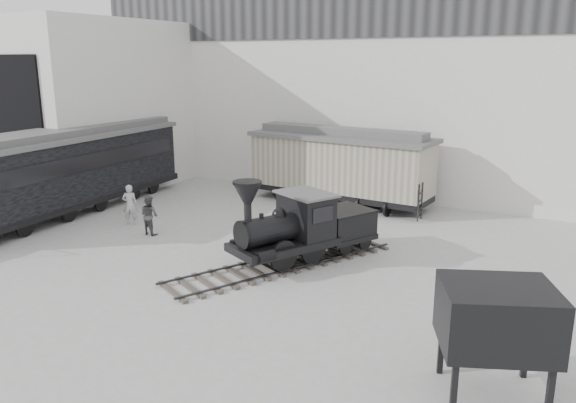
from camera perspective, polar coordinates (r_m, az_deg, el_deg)
The scene contains 9 objects.
ground at distance 17.86m, azimuth -8.23°, elevation -8.90°, with size 90.00×90.00×0.00m, color #9E9E9B.
north_wall at distance 29.81m, azimuth 9.12°, elevation 11.33°, with size 34.00×2.51×11.00m.
west_pavilion at distance 33.71m, azimuth -18.40°, elevation 9.30°, with size 7.00×12.11×9.00m.
locomotive at distance 19.69m, azimuth 1.12°, elevation -2.99°, with size 5.57×8.72×3.10m.
boxcar at distance 27.75m, azimuth 5.33°, elevation 3.81°, with size 9.41×3.56×3.78m.
passenger_coach at distance 28.00m, azimuth -21.04°, elevation 3.09°, with size 3.87×13.84×3.66m.
visitor_a at distance 25.21m, azimuth -15.76°, elevation -0.30°, with size 0.64×0.42×1.76m, color #B6B6B6.
visitor_b at distance 23.57m, azimuth -13.92°, elevation -1.35°, with size 0.79×0.61×1.62m, color #484749.
coal_hopper at distance 12.69m, azimuth 20.39°, elevation -11.71°, with size 2.82×2.60×2.47m.
Camera 1 is at (9.99, -13.07, 6.97)m, focal length 35.00 mm.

